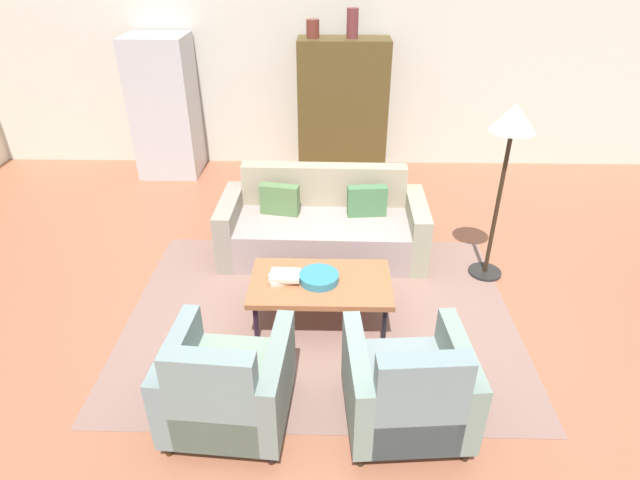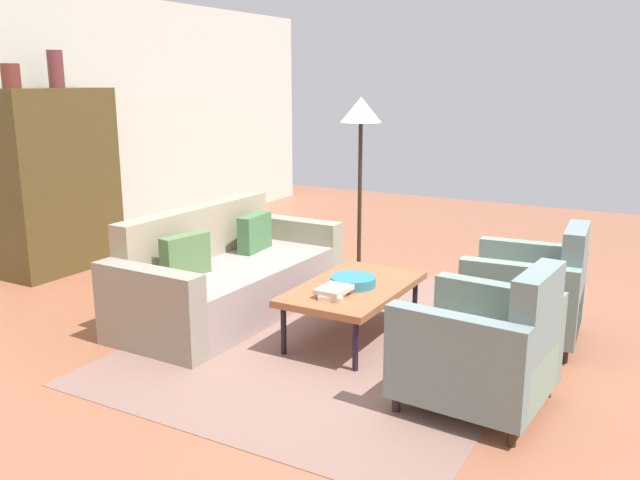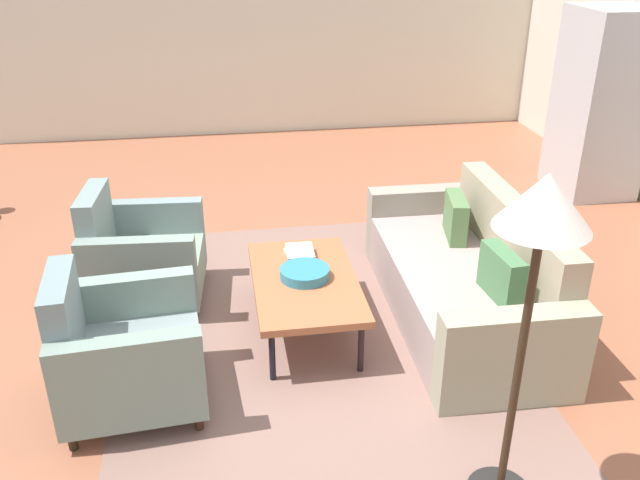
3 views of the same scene
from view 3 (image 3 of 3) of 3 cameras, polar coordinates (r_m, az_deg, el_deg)
ground_plane at (r=4.63m, az=-2.17°, el=-8.63°), size 11.99×11.99×0.00m
wall_left at (r=8.88m, az=-6.50°, el=17.88°), size 0.12×7.69×2.80m
area_rug at (r=4.76m, az=-0.63°, el=-7.49°), size 3.40×2.60×0.01m
couch at (r=4.88m, az=12.69°, el=-3.37°), size 2.11×0.93×0.86m
coffee_table at (r=4.56m, az=-1.28°, el=-3.69°), size 1.20×0.70×0.41m
armchair_left at (r=5.12m, az=-15.29°, el=-1.53°), size 0.86×0.86×0.88m
armchair_right at (r=4.08m, az=-16.71°, el=-9.30°), size 0.86×0.86×0.88m
fruit_bowl at (r=4.54m, az=-1.31°, el=-2.83°), size 0.34×0.34×0.07m
book_stack at (r=4.79m, az=-1.71°, el=-1.19°), size 0.30×0.22×0.07m
refrigerator at (r=7.40m, az=22.80°, el=10.69°), size 0.80×0.73×1.85m
floor_lamp at (r=2.88m, az=18.21°, el=0.31°), size 0.40×0.40×1.72m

